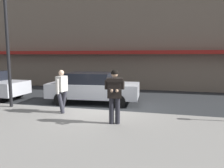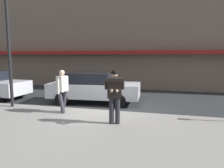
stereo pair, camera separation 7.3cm
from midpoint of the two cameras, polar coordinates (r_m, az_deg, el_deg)
The scene contains 7 objects.
ground_plane at distance 9.44m, azimuth -3.03°, elevation -7.25°, with size 80.00×80.00×0.00m, color #2B2D30.
sidewalk at distance 6.54m, azimuth -2.07°, elevation -13.40°, with size 32.00×5.30×0.14m, color gray.
curb_paint_line at distance 9.24m, azimuth 3.04°, elevation -7.55°, with size 28.00×0.12×0.01m, color silver.
parked_sedan_mid at distance 11.04m, azimuth -5.21°, elevation -0.92°, with size 4.62×2.18×1.54m.
man_texting_on_phone at distance 7.13m, azimuth 0.37°, elevation -1.79°, with size 0.64×0.63×1.81m.
pedestrian_in_light_coat at distance 8.80m, azimuth -13.22°, elevation -1.16°, with size 0.38×0.59×1.70m.
street_lamp_post at distance 10.51m, azimuth -25.88°, elevation 10.79°, with size 0.36×0.36×4.88m.
Camera 1 is at (2.70, -8.72, 2.40)m, focal length 35.00 mm.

